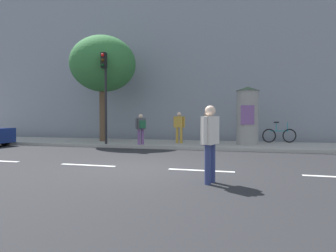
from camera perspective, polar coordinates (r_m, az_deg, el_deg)
name	(u,v)px	position (r m, az deg, el deg)	size (l,w,h in m)	color
ground_plane	(141,168)	(8.56, -5.18, -8.01)	(80.00, 80.00, 0.00)	#232326
sidewalk_curb	(189,144)	(15.26, 4.12, -3.56)	(36.00, 4.00, 0.15)	#9E9B93
lane_markings	(141,168)	(8.56, -5.18, -7.98)	(25.80, 0.16, 0.01)	silver
building_backdrop	(204,59)	(20.52, 6.95, 12.73)	(36.00, 5.00, 10.85)	gray
traffic_light	(105,83)	(14.92, -12.09, 8.08)	(0.24, 0.45, 4.46)	black
poster_column	(248,115)	(14.77, 15.07, 2.02)	(1.13, 1.13, 2.79)	gray
street_tree	(103,65)	(17.11, -12.41, 11.49)	(3.61, 3.61, 5.82)	brown
pedestrian_in_red_top	(210,137)	(6.45, 8.11, -2.18)	(0.36, 0.64, 1.69)	navy
pedestrian_with_bag	(206,126)	(13.81, 7.40, -0.02)	(0.45, 0.47, 1.56)	#724C84
pedestrian_tallest	(141,127)	(14.28, -5.23, -0.13)	(0.50, 0.50, 1.48)	#724C84
pedestrian_with_backpack	(179,125)	(15.02, 2.20, 0.26)	(0.62, 0.43, 1.58)	#B78C33
bicycle_leaning	(279,135)	(16.46, 20.64, -1.66)	(1.73, 0.49, 1.09)	black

